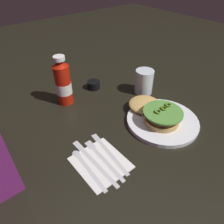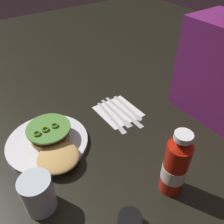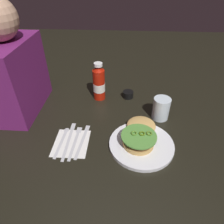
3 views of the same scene
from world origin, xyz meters
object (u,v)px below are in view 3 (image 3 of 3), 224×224
ketchup_bottle (99,83)px  water_glass (161,108)px  fork_utensil (76,139)px  butter_knife (69,137)px  napkin (71,143)px  diner_person (11,68)px  spoon_utensil (63,137)px  steak_knife (83,138)px  burger_sandwich (140,134)px  condiment_cup (128,94)px  dinner_plate (141,144)px

ketchup_bottle → water_glass: bearing=-116.0°
fork_utensil → butter_knife: 0.03m
napkin → diner_person: diner_person is taller
spoon_utensil → diner_person: 0.39m
ketchup_bottle → steak_knife: (-0.32, 0.03, -0.08)m
ketchup_bottle → napkin: (-0.34, 0.08, -0.09)m
fork_utensil → diner_person: (0.21, 0.31, 0.21)m
steak_knife → napkin: bearing=120.2°
burger_sandwich → spoon_utensil: (-0.01, 0.32, -0.03)m
diner_person → condiment_cup: bearing=-76.2°
dinner_plate → spoon_utensil: dinner_plate is taller
condiment_cup → napkin: condiment_cup is taller
ketchup_bottle → napkin: ketchup_bottle is taller
steak_knife → diner_person: bearing=58.9°
ketchup_bottle → steak_knife: bearing=174.1°
burger_sandwich → butter_knife: size_ratio=1.05×
burger_sandwich → fork_utensil: (-0.02, 0.26, -0.03)m
spoon_utensil → diner_person: diner_person is taller
burger_sandwich → water_glass: size_ratio=2.20×
condiment_cup → butter_knife: condiment_cup is taller
burger_sandwich → dinner_plate: bearing=-166.0°
condiment_cup → burger_sandwich: bearing=-171.7°
butter_knife → spoon_utensil: (0.00, 0.03, -0.00)m
dinner_plate → water_glass: (0.19, -0.10, 0.04)m
water_glass → diner_person: 0.69m
water_glass → napkin: 0.43m
condiment_cup → fork_utensil: condiment_cup is taller
condiment_cup → steak_knife: (-0.33, 0.19, -0.01)m
condiment_cup → fork_utensil: 0.40m
napkin → spoon_utensil: 0.05m
burger_sandwich → condiment_cup: bearing=8.3°
dinner_plate → steak_knife: 0.24m
ketchup_bottle → spoon_utensil: bearing=159.6°
fork_utensil → diner_person: size_ratio=0.38×
napkin → butter_knife: bearing=27.8°
butter_knife → spoon_utensil: same height
dinner_plate → ketchup_bottle: ketchup_bottle is taller
fork_utensil → diner_person: 0.43m
ketchup_bottle → steak_knife: ketchup_bottle is taller
dinner_plate → steak_knife: size_ratio=1.31×
steak_knife → butter_knife: size_ratio=0.90×
ketchup_bottle → burger_sandwich: bearing=-146.9°
burger_sandwich → ketchup_bottle: bearing=33.1°
water_glass → diner_person: (0.04, 0.67, 0.16)m
condiment_cup → steak_knife: bearing=151.0°
ketchup_bottle → spoon_utensil: 0.35m
dinner_plate → steak_knife: (0.02, 0.24, -0.00)m
napkin → fork_utensil: fork_utensil is taller
spoon_utensil → water_glass: bearing=-68.4°
condiment_cup → napkin: (-0.36, 0.23, -0.02)m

